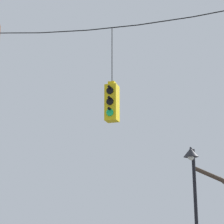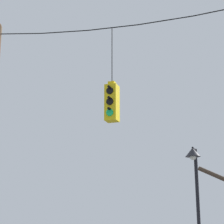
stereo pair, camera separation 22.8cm
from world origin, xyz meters
name	(u,v)px [view 2 (the right image)]	position (x,y,z in m)	size (l,w,h in m)	color
span_wire	(165,16)	(0.00, 0.14, 7.57)	(10.97, 0.03, 0.49)	black
traffic_light_near_right_pole	(112,102)	(-1.57, 0.14, 5.18)	(0.34, 0.58, 2.81)	yellow
street_lamp	(195,178)	(0.02, 4.06, 3.45)	(0.51, 0.88, 4.50)	black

